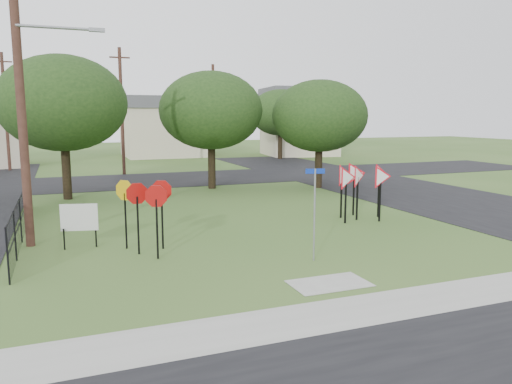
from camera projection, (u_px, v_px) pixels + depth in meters
ground at (289, 259)px, 14.93m from camera, size 140.00×140.00×0.00m
sidewalk at (370, 309)px, 11.06m from camera, size 30.00×1.60×0.02m
planting_strip at (404, 330)px, 9.96m from camera, size 30.00×0.80×0.02m
street_right at (405, 191)px, 28.46m from camera, size 8.00×50.00×0.02m
street_far at (162, 180)px, 33.34m from camera, size 60.00×8.00×0.02m
curb_pad at (329, 284)px, 12.72m from camera, size 2.00×1.20×0.02m
street_name_sign at (315, 208)px, 14.55m from camera, size 0.55×0.18×2.74m
stop_sign_cluster at (145, 200)px, 15.41m from camera, size 1.67×1.95×2.25m
yield_sign_cluster at (360, 178)px, 20.46m from camera, size 2.95×1.62×2.34m
info_board at (79, 219)px, 16.01m from camera, size 1.15×0.29×1.46m
utility_pole_main at (22, 85)px, 15.68m from camera, size 3.55×0.33×10.00m
far_pole_a at (122, 111)px, 35.61m from camera, size 1.40×0.24×9.00m
far_pole_b at (213, 114)px, 42.21m from camera, size 1.40×0.24×8.50m
far_pole_c at (6, 111)px, 38.25m from camera, size 1.40×0.24×9.00m
fence_run at (23, 214)px, 17.83m from camera, size 0.05×11.55×1.50m
house_mid at (163, 126)px, 52.72m from camera, size 8.40×8.40×6.20m
house_right at (299, 121)px, 54.00m from camera, size 8.30×8.30×7.20m
tree_near_left at (63, 103)px, 24.92m from camera, size 6.40×6.40×7.27m
tree_near_mid at (211, 111)px, 28.77m from camera, size 6.00×6.00×6.80m
tree_near_right at (319, 116)px, 29.14m from camera, size 5.60×5.60×6.33m
tree_far_right at (280, 113)px, 48.74m from camera, size 6.00×6.00×6.80m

